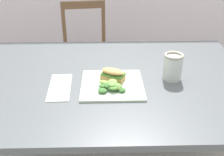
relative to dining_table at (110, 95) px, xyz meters
The scene contains 8 objects.
dining_table is the anchor object (origin of this frame).
chair_wooden_far 1.00m from the dining_table, 100.94° to the left, with size 0.45×0.45×0.87m.
plate_lunch 0.14m from the dining_table, 85.45° to the right, with size 0.29×0.29×0.01m, color beige.
sandwich_half_front 0.15m from the dining_table, 74.63° to the right, with size 0.13×0.11×0.06m.
salad_mixed_greens 0.18m from the dining_table, 87.99° to the right, with size 0.14×0.14×0.03m.
napkin_folded 0.28m from the dining_table, 158.28° to the right, with size 0.10×0.25×0.00m, color white.
fork_on_napkin 0.27m from the dining_table, 162.03° to the right, with size 0.03×0.19×0.00m.
mason_jar_iced_tea 0.34m from the dining_table, ahead, with size 0.09×0.09×0.13m.
Camera 1 is at (0.03, -1.17, 1.39)m, focal length 44.39 mm.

